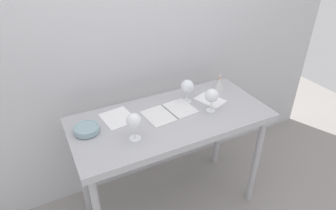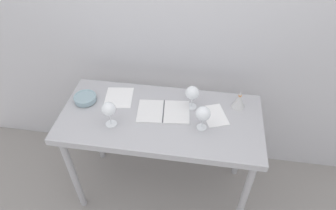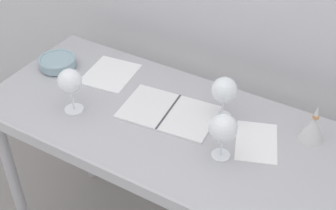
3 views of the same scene
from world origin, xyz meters
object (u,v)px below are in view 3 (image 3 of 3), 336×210
at_px(tasting_sheet_lower, 110,74).
at_px(decanter_funnel, 313,128).
at_px(open_notebook, 169,112).
at_px(tasting_sheet_upper, 256,142).
at_px(wine_glass_near_left, 70,82).
at_px(wine_glass_near_right, 223,129).
at_px(tasting_bowl, 58,62).
at_px(wine_glass_far_right, 224,91).

distance_m(tasting_sheet_lower, decanter_funnel, 0.87).
xyz_separation_m(open_notebook, tasting_sheet_upper, (0.36, 0.02, -0.00)).
relative_size(wine_glass_near_left, open_notebook, 0.48).
distance_m(wine_glass_near_right, tasting_sheet_upper, 0.19).
xyz_separation_m(tasting_sheet_upper, decanter_funnel, (0.16, 0.12, 0.05)).
height_order(tasting_sheet_upper, decanter_funnel, decanter_funnel).
distance_m(wine_glass_near_left, tasting_bowl, 0.34).
xyz_separation_m(wine_glass_far_right, tasting_sheet_lower, (-0.54, 0.02, -0.12)).
xyz_separation_m(open_notebook, decanter_funnel, (0.52, 0.14, 0.05)).
bearing_deg(decanter_funnel, wine_glass_far_right, -170.82).
distance_m(wine_glass_near_right, open_notebook, 0.32).
xyz_separation_m(tasting_sheet_upper, tasting_bowl, (-0.94, 0.01, 0.03)).
relative_size(wine_glass_near_left, decanter_funnel, 1.26).
bearing_deg(open_notebook, tasting_sheet_lower, 157.94).
bearing_deg(wine_glass_near_left, tasting_sheet_lower, 94.92).
distance_m(open_notebook, tasting_sheet_lower, 0.37).
relative_size(tasting_sheet_lower, decanter_funnel, 1.57).
xyz_separation_m(wine_glass_near_right, tasting_sheet_upper, (0.08, 0.13, -0.12)).
height_order(wine_glass_near_left, tasting_bowl, wine_glass_near_left).
bearing_deg(wine_glass_far_right, wine_glass_near_left, -153.95).
bearing_deg(tasting_sheet_lower, tasting_bowl, -169.59).
bearing_deg(open_notebook, tasting_bowl, 171.24).
distance_m(wine_glass_far_right, decanter_funnel, 0.34).
height_order(open_notebook, decanter_funnel, decanter_funnel).
bearing_deg(tasting_sheet_upper, tasting_sheet_lower, 152.63).
relative_size(wine_glass_near_left, tasting_bowl, 1.13).
height_order(wine_glass_near_right, open_notebook, wine_glass_near_right).
bearing_deg(tasting_bowl, tasting_sheet_upper, -0.68).
bearing_deg(tasting_sheet_lower, tasting_sheet_upper, -14.09).
bearing_deg(wine_glass_near_right, wine_glass_far_right, 114.13).
height_order(wine_glass_near_left, tasting_sheet_lower, wine_glass_near_left).
relative_size(wine_glass_near_right, wine_glass_far_right, 0.99).
xyz_separation_m(wine_glass_far_right, tasting_sheet_upper, (0.17, -0.07, -0.12)).
bearing_deg(open_notebook, decanter_funnel, 8.84).
xyz_separation_m(wine_glass_near_right, wine_glass_far_right, (-0.09, 0.19, 0.00)).
height_order(wine_glass_near_right, tasting_sheet_lower, wine_glass_near_right).
distance_m(wine_glass_near_left, decanter_funnel, 0.91).
xyz_separation_m(wine_glass_near_left, open_notebook, (0.33, 0.17, -0.13)).
xyz_separation_m(open_notebook, tasting_bowl, (-0.58, 0.03, 0.02)).
height_order(wine_glass_far_right, tasting_sheet_lower, wine_glass_far_right).
bearing_deg(wine_glass_far_right, tasting_sheet_lower, 178.02).
bearing_deg(wine_glass_near_left, tasting_bowl, 141.81).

